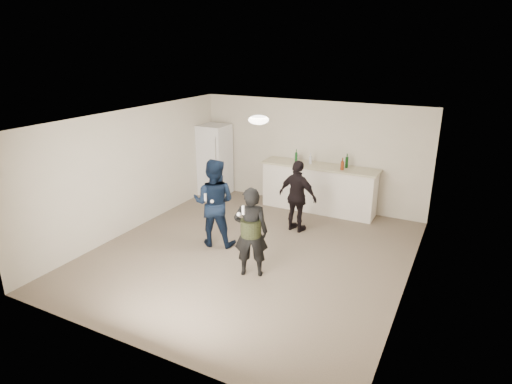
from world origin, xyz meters
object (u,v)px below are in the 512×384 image
at_px(man, 214,203).
at_px(woman, 251,232).
at_px(shaker, 297,158).
at_px(spectator, 298,196).
at_px(fridge, 215,160).
at_px(counter, 318,189).

height_order(man, woman, man).
bearing_deg(man, shaker, -117.50).
xyz_separation_m(man, spectator, (1.18, 1.31, -0.10)).
xyz_separation_m(shaker, woman, (0.59, -3.46, -0.40)).
relative_size(fridge, spectator, 1.20).
bearing_deg(woman, fridge, -72.22).
xyz_separation_m(counter, woman, (-0.01, -3.34, 0.25)).
bearing_deg(fridge, shaker, 4.93).
distance_m(counter, woman, 3.35).
bearing_deg(woman, man, -54.19).
bearing_deg(woman, counter, -112.74).
height_order(fridge, spectator, fridge).
xyz_separation_m(shaker, spectator, (0.59, -1.42, -0.42)).
height_order(shaker, woman, woman).
height_order(shaker, man, man).
bearing_deg(man, spectator, -147.37).
bearing_deg(spectator, woman, 101.32).
bearing_deg(counter, fridge, -178.56).
bearing_deg(counter, man, -114.23).
relative_size(counter, man, 1.53).
height_order(fridge, woman, fridge).
bearing_deg(man, fridge, -73.17).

